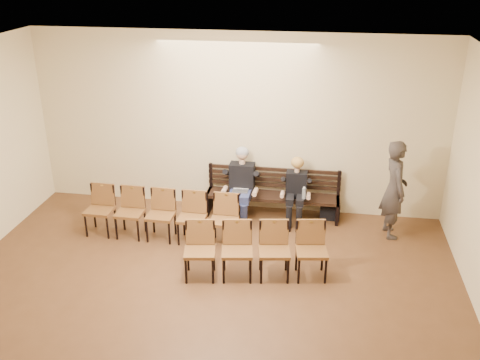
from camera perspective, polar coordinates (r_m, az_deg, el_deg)
The scene contains 10 objects.
room_walls at distance 6.21m, azimuth -6.76°, elevation 1.43°, with size 8.02×10.01×3.51m.
bench at distance 10.51m, azimuth 3.44°, elevation -2.70°, with size 2.60×0.90×0.45m, color black.
seated_man at distance 10.26m, azimuth 0.14°, elevation -0.34°, with size 0.59×0.82×1.42m, color black, non-canonical shape.
seated_woman at distance 10.22m, azimuth 5.97°, elevation -1.42°, with size 0.49×0.68×1.14m, color black, non-canonical shape.
laptop at distance 10.20m, azimuth 0.02°, elevation -1.42°, with size 0.30×0.23×0.22m, color silver.
water_bottle at distance 10.02m, azimuth 6.80°, elevation -2.00°, with size 0.07×0.07×0.24m, color silver.
bag at distance 10.58m, azimuth 9.57°, elevation -3.34°, with size 0.38×0.26×0.28m, color black.
passerby at distance 9.85m, azimuth 16.22°, elevation -0.22°, with size 0.77×0.50×2.10m, color #36302C.
chair_row_front at distance 8.50m, azimuth 1.68°, elevation -7.65°, with size 2.25×0.50×0.92m, color brown.
chair_row_back at distance 9.69m, azimuth -8.48°, elevation -3.79°, with size 2.80×0.50×0.91m, color brown.
Camera 1 is at (1.63, -4.75, 4.85)m, focal length 40.00 mm.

